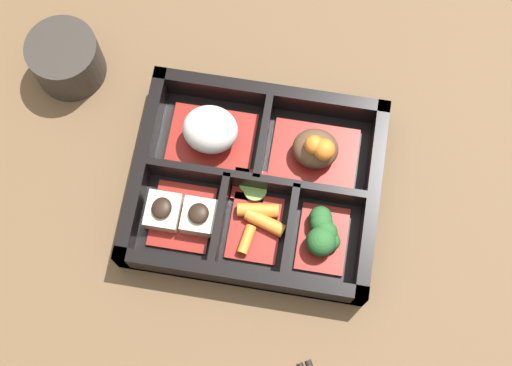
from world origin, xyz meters
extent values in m
plane|color=brown|center=(0.00, 0.00, 0.00)|extent=(3.00, 3.00, 0.00)
cube|color=black|center=(0.00, 0.00, 0.01)|extent=(0.26, 0.22, 0.01)
cube|color=black|center=(0.00, -0.10, 0.02)|extent=(0.26, 0.01, 0.05)
cube|color=black|center=(0.00, 0.10, 0.02)|extent=(0.26, 0.01, 0.05)
cube|color=black|center=(-0.12, 0.00, 0.02)|extent=(0.01, 0.22, 0.05)
cube|color=black|center=(0.12, 0.00, 0.02)|extent=(0.01, 0.22, 0.05)
cube|color=black|center=(0.00, 0.00, 0.02)|extent=(0.24, 0.01, 0.05)
cube|color=black|center=(-0.03, -0.05, 0.02)|extent=(0.01, 0.10, 0.05)
cube|color=black|center=(0.04, -0.05, 0.02)|extent=(0.01, 0.10, 0.05)
cube|color=black|center=(0.00, 0.05, 0.02)|extent=(0.01, 0.10, 0.05)
cube|color=maroon|center=(-0.06, 0.05, 0.01)|extent=(0.10, 0.07, 0.01)
ellipsoid|color=silver|center=(-0.06, 0.05, 0.04)|extent=(0.06, 0.05, 0.05)
cube|color=maroon|center=(0.06, 0.05, 0.01)|extent=(0.10, 0.07, 0.01)
ellipsoid|color=brown|center=(0.06, 0.05, 0.03)|extent=(0.05, 0.05, 0.03)
sphere|color=orange|center=(0.06, 0.04, 0.05)|extent=(0.02, 0.02, 0.02)
sphere|color=orange|center=(0.07, 0.04, 0.05)|extent=(0.02, 0.02, 0.02)
sphere|color=orange|center=(0.06, 0.04, 0.05)|extent=(0.02, 0.02, 0.02)
cube|color=maroon|center=(-0.07, -0.05, 0.01)|extent=(0.06, 0.07, 0.01)
cube|color=beige|center=(-0.09, -0.05, 0.02)|extent=(0.04, 0.04, 0.02)
ellipsoid|color=black|center=(-0.09, -0.05, 0.04)|extent=(0.02, 0.02, 0.01)
cube|color=beige|center=(-0.05, -0.05, 0.02)|extent=(0.04, 0.04, 0.02)
ellipsoid|color=black|center=(-0.05, -0.05, 0.04)|extent=(0.02, 0.02, 0.01)
cube|color=maroon|center=(0.01, -0.05, 0.01)|extent=(0.05, 0.07, 0.01)
cylinder|color=orange|center=(0.02, -0.04, 0.02)|extent=(0.04, 0.02, 0.01)
cylinder|color=orange|center=(0.01, -0.03, 0.02)|extent=(0.05, 0.02, 0.01)
cylinder|color=orange|center=(0.02, -0.04, 0.02)|extent=(0.05, 0.03, 0.01)
cylinder|color=orange|center=(0.00, -0.06, 0.02)|extent=(0.02, 0.03, 0.01)
cube|color=maroon|center=(0.08, -0.05, 0.01)|extent=(0.05, 0.07, 0.01)
sphere|color=#265B28|center=(0.08, -0.03, 0.03)|extent=(0.02, 0.02, 0.02)
sphere|color=#265B28|center=(0.08, -0.05, 0.03)|extent=(0.03, 0.03, 0.03)
sphere|color=#265B28|center=(0.08, -0.04, 0.03)|extent=(0.03, 0.03, 0.03)
sphere|color=#265B28|center=(0.09, -0.05, 0.03)|extent=(0.02, 0.02, 0.02)
sphere|color=#265B28|center=(0.07, -0.03, 0.03)|extent=(0.02, 0.02, 0.02)
cube|color=maroon|center=(-0.01, 0.00, 0.01)|extent=(0.04, 0.04, 0.01)
cylinder|color=#75A84C|center=(-0.01, 0.00, 0.02)|extent=(0.02, 0.02, 0.01)
cylinder|color=#75A84C|center=(0.00, -0.01, 0.02)|extent=(0.03, 0.03, 0.00)
cylinder|color=#2D2823|center=(-0.24, 0.11, 0.03)|extent=(0.08, 0.08, 0.06)
cylinder|color=#597A38|center=(-0.24, 0.11, 0.05)|extent=(0.07, 0.07, 0.01)
camera|label=1|loc=(0.04, -0.23, 0.76)|focal=50.00mm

